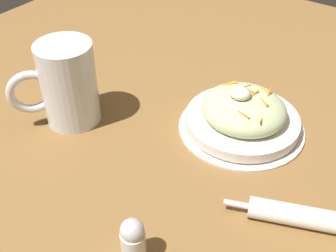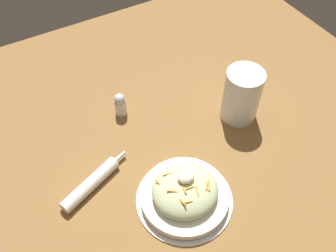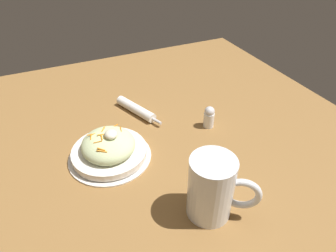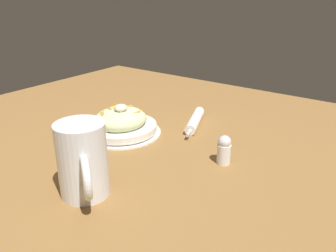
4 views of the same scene
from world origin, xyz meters
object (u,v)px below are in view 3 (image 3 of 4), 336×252
salad_plate (109,149)px  napkin_roll (136,109)px  salt_shaker (209,117)px  beer_mug (212,191)px

salad_plate → napkin_roll: salad_plate is taller
salt_shaker → napkin_roll: bearing=48.1°
beer_mug → napkin_roll: size_ratio=0.79×
beer_mug → napkin_roll: beer_mug is taller
beer_mug → napkin_roll: 0.45m
salad_plate → napkin_roll: bearing=-38.3°
salad_plate → salt_shaker: bearing=-87.7°
napkin_roll → beer_mug: bearing=-177.7°
napkin_roll → salt_shaker: salt_shaker is taller
salad_plate → beer_mug: beer_mug is taller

